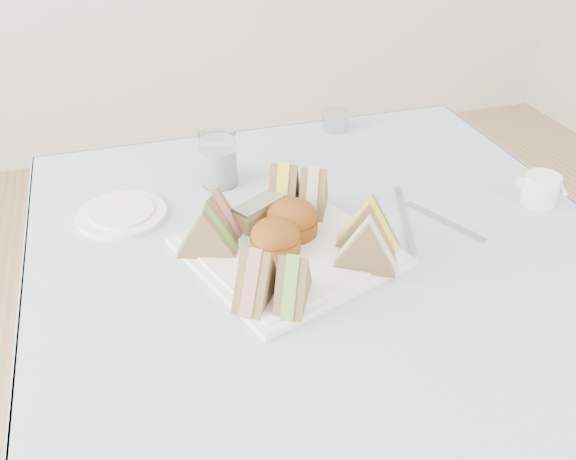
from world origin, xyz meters
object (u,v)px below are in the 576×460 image
object	(u,v)px
water_glass	(218,159)
creamer_jug	(540,189)
serving_plate	(288,251)
table	(322,391)

from	to	relation	value
water_glass	creamer_jug	size ratio (longest dim) A/B	1.63
serving_plate	water_glass	world-z (taller)	water_glass
table	serving_plate	bearing A→B (deg)	-175.00
water_glass	serving_plate	bearing A→B (deg)	-77.88
water_glass	creamer_jug	bearing A→B (deg)	-24.30
table	water_glass	size ratio (longest dim) A/B	8.20
table	creamer_jug	world-z (taller)	creamer_jug
water_glass	table	bearing A→B (deg)	-63.33
serving_plate	table	bearing A→B (deg)	-14.26
table	serving_plate	size ratio (longest dim) A/B	2.93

